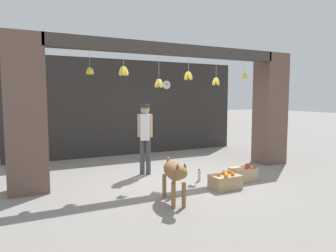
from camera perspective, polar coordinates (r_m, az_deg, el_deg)
name	(u,v)px	position (r m, az deg, el deg)	size (l,w,h in m)	color
ground_plane	(177,177)	(6.72, 1.70, -9.77)	(60.00, 60.00, 0.00)	gray
shop_back_wall	(131,108)	(9.35, -7.02, 3.50)	(7.23, 0.12, 2.91)	#2D2B28
shop_pillar_left	(26,114)	(6.07, -25.46, 2.03)	(0.70, 0.60, 2.91)	brown
shop_pillar_right	(270,109)	(8.50, 18.86, 3.07)	(0.70, 0.60, 2.91)	brown
storefront_awning	(174,52)	(6.66, 1.19, 13.96)	(5.33, 0.29, 0.95)	#3D3833
dog	(174,173)	(5.02, 1.25, -8.87)	(0.41, 1.05, 0.76)	olive
shopkeeper	(145,134)	(6.84, -4.39, -1.44)	(0.31, 0.30, 1.61)	#424247
fruit_crate_oranges	(225,181)	(6.00, 10.84, -10.30)	(0.56, 0.39, 0.34)	tan
fruit_crate_apples	(243,174)	(6.66, 14.14, -8.81)	(0.55, 0.34, 0.34)	tan
water_bottle	(199,176)	(6.43, 5.94, -9.37)	(0.06, 0.06, 0.26)	silver
wall_clock	(167,85)	(9.73, -0.28, 7.84)	(0.28, 0.03, 0.28)	black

